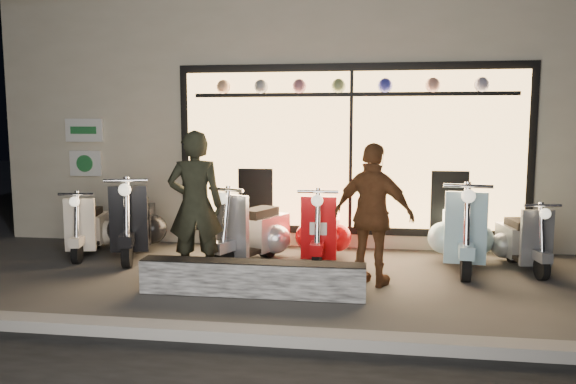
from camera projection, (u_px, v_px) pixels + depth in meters
The scene contains 12 objects.
ground at pixel (280, 280), 7.07m from camera, with size 40.00×40.00×0.00m, color #383533.
kerb at pixel (245, 335), 5.09m from camera, with size 40.00×0.25×0.12m, color slate.
shop_building at pixel (318, 116), 11.70m from camera, with size 10.20×6.23×4.20m.
graffiti_barrier at pixel (252, 278), 6.43m from camera, with size 2.60×0.28×0.40m, color black.
scooter_silver at pixel (257, 231), 8.00m from camera, with size 0.88×1.48×1.08m.
scooter_red at pixel (322, 231), 8.04m from camera, with size 0.48×1.47×1.06m.
scooter_black at pixel (135, 223), 8.46m from camera, with size 0.81×1.63×1.16m.
scooter_cream at pixel (90, 228), 8.54m from camera, with size 0.62×1.35×0.96m.
scooter_blue at pixel (462, 232), 7.77m from camera, with size 0.60×1.63×1.17m.
scooter_grey at pixel (521, 240), 7.70m from camera, with size 0.53×1.29×0.92m.
man at pixel (195, 205), 7.07m from camera, with size 0.69×0.45×1.88m, color black.
woman at pixel (373, 215), 6.77m from camera, with size 1.02×0.42×1.74m, color brown.
Camera 1 is at (1.09, -6.79, 1.98)m, focal length 35.00 mm.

